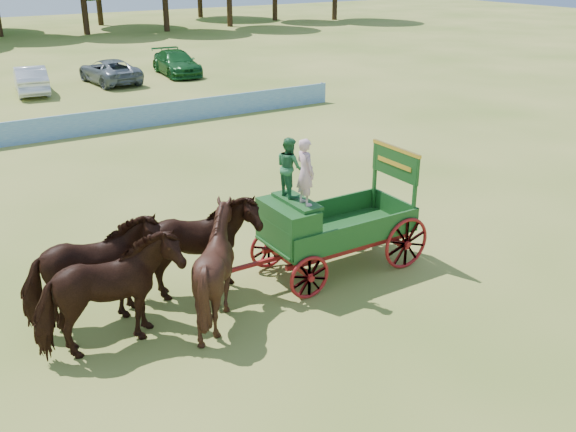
{
  "coord_description": "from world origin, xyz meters",
  "views": [
    {
      "loc": [
        -8.26,
        -10.61,
        7.65
      ],
      "look_at": [
        -0.11,
        2.45,
        1.3
      ],
      "focal_mm": 40.0,
      "sensor_mm": 36.0,
      "label": 1
    }
  ],
  "objects": [
    {
      "name": "horse_wheel_right",
      "position": [
        -2.93,
        2.0,
        1.25
      ],
      "size": [
        3.15,
        1.87,
        2.49
      ],
      "primitive_type": "imported",
      "rotation": [
        0.0,
        0.0,
        1.38
      ],
      "color": "#32160E",
      "rests_on": "ground"
    },
    {
      "name": "horse_wheel_left",
      "position": [
        -2.93,
        0.9,
        1.25
      ],
      "size": [
        2.6,
        2.4,
        2.5
      ],
      "primitive_type": "imported",
      "rotation": [
        0.0,
        0.0,
        1.76
      ],
      "color": "#32160E",
      "rests_on": "ground"
    },
    {
      "name": "horse_lead_left",
      "position": [
        -5.33,
        0.9,
        1.25
      ],
      "size": [
        2.99,
        1.43,
        2.49
      ],
      "primitive_type": "imported",
      "rotation": [
        0.0,
        0.0,
        1.6
      ],
      "color": "#32160E",
      "rests_on": "ground"
    },
    {
      "name": "ground",
      "position": [
        0.0,
        0.0,
        0.0
      ],
      "size": [
        160.0,
        160.0,
        0.0
      ],
      "primitive_type": "plane",
      "color": "#A39649",
      "rests_on": "ground"
    },
    {
      "name": "sponsor_banner",
      "position": [
        -1.0,
        18.0,
        0.53
      ],
      "size": [
        26.0,
        0.08,
        1.05
      ],
      "primitive_type": "cube",
      "color": "#2067B1",
      "rests_on": "ground"
    },
    {
      "name": "farm_dray",
      "position": [
        0.04,
        1.46,
        1.6
      ],
      "size": [
        6.0,
        2.0,
        3.74
      ],
      "color": "maroon",
      "rests_on": "ground"
    },
    {
      "name": "horse_lead_right",
      "position": [
        -5.33,
        2.0,
        1.25
      ],
      "size": [
        3.02,
        1.51,
        2.49
      ],
      "primitive_type": "imported",
      "rotation": [
        0.0,
        0.0,
        1.52
      ],
      "color": "#32160E",
      "rests_on": "ground"
    }
  ]
}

